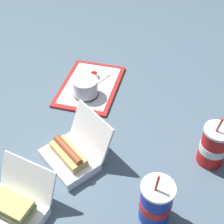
# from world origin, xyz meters

# --- Properties ---
(ground_plane) EXTENTS (3.20, 3.20, 0.00)m
(ground_plane) POSITION_xyz_m (0.00, 0.00, 0.00)
(ground_plane) COLOR #4C6070
(food_tray) EXTENTS (0.42, 0.34, 0.01)m
(food_tray) POSITION_xyz_m (-0.20, -0.11, 0.01)
(food_tray) COLOR red
(food_tray) RESTS_ON ground_plane
(cake_container) EXTENTS (0.12, 0.12, 0.08)m
(cake_container) POSITION_xyz_m (-0.13, -0.12, 0.05)
(cake_container) COLOR black
(cake_container) RESTS_ON food_tray
(ketchup_cup) EXTENTS (0.04, 0.04, 0.02)m
(ketchup_cup) POSITION_xyz_m (-0.26, -0.10, 0.03)
(ketchup_cup) COLOR white
(ketchup_cup) RESTS_ON food_tray
(napkin_stack) EXTENTS (0.12, 0.12, 0.00)m
(napkin_stack) POSITION_xyz_m (-0.25, -0.13, 0.02)
(napkin_stack) COLOR white
(napkin_stack) RESTS_ON food_tray
(plastic_fork) EXTENTS (0.09, 0.08, 0.00)m
(plastic_fork) POSITION_xyz_m (-0.24, -0.06, 0.02)
(plastic_fork) COLOR white
(plastic_fork) RESTS_ON food_tray
(clamshell_hotdog_center) EXTENTS (0.29, 0.29, 0.18)m
(clamshell_hotdog_center) POSITION_xyz_m (0.24, -0.14, 0.04)
(clamshell_hotdog_center) COLOR white
(clamshell_hotdog_center) RESTS_ON ground_plane
(clamshell_sandwich_right) EXTENTS (0.25, 0.26, 0.15)m
(clamshell_sandwich_right) POSITION_xyz_m (0.46, -0.30, 0.04)
(clamshell_sandwich_right) COLOR white
(clamshell_sandwich_right) RESTS_ON ground_plane
(soda_cup_right) EXTENTS (0.10, 0.10, 0.22)m
(soda_cup_right) POSITION_xyz_m (0.45, 0.15, 0.08)
(soda_cup_right) COLOR #1938B7
(soda_cup_right) RESTS_ON ground_plane
(soda_cup_back) EXTENTS (0.10, 0.10, 0.23)m
(soda_cup_back) POSITION_xyz_m (0.22, 0.37, 0.08)
(soda_cup_back) COLOR red
(soda_cup_back) RESTS_ON ground_plane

